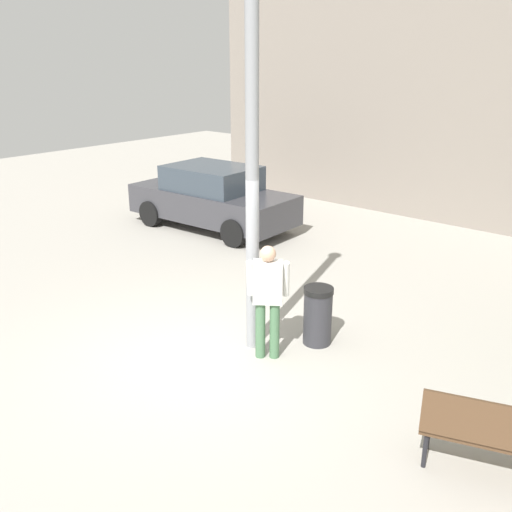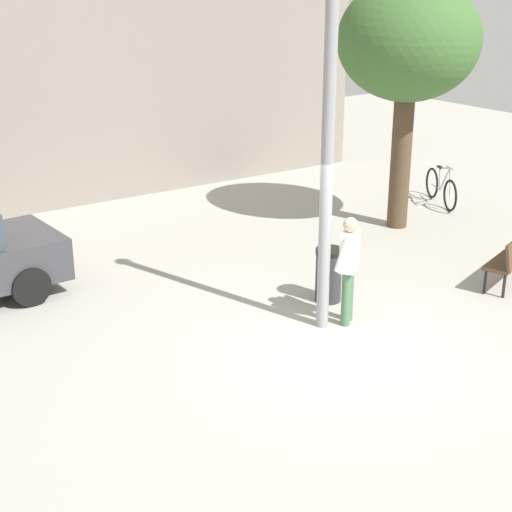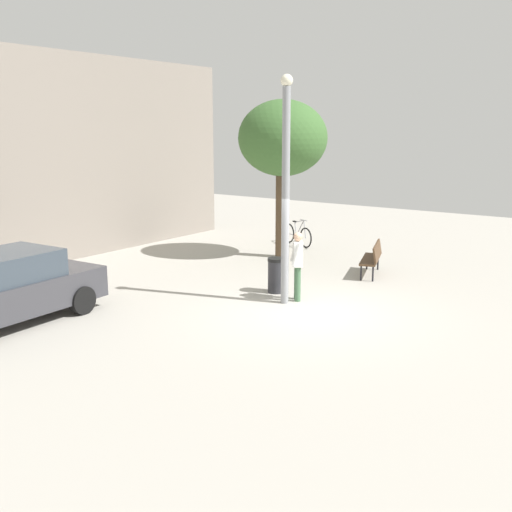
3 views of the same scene
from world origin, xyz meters
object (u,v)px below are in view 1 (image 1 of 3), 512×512
Objects in this scene: trash_bin at (318,315)px; parked_car_charcoal at (212,197)px; person_by_lamppost at (268,294)px; lamppost at (252,157)px; park_bench at (504,434)px.

parked_car_charcoal is at bearing 148.89° from trash_bin.
person_by_lamppost is 6.55m from parked_car_charcoal.
park_bench is at bearing -8.12° from lamppost.
lamppost is 2.54m from trash_bin.
person_by_lamppost reaches higher than parked_car_charcoal.
parked_car_charcoal is 4.81× the size of trash_bin.
trash_bin is at bearing 158.35° from park_bench.
person_by_lamppost is at bearing 172.90° from park_bench.
lamppost is 3.15× the size of person_by_lamppost.
parked_car_charcoal is at bearing 141.49° from person_by_lamppost.
lamppost is at bearing 163.12° from person_by_lamppost.
lamppost reaches higher than trash_bin.
lamppost is 6.50m from parked_car_charcoal.
lamppost is at bearing -134.42° from trash_bin.
person_by_lamppost is at bearing -110.24° from trash_bin.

